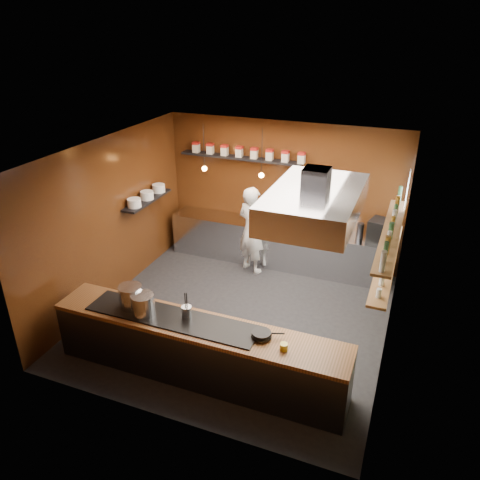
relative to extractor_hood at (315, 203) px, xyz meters
The scene contains 26 objects.
floor 2.85m from the extractor_hood, 162.90° to the left, with size 5.00×5.00×0.00m, color black.
back_wall 3.33m from the extractor_hood, 114.15° to the left, with size 5.00×5.00×0.00m, color #3C180A.
left_wall 3.95m from the extractor_hood, behind, with size 5.00×5.00×0.00m, color #3C180A.
right_wall 1.62m from the extractor_hood, 18.43° to the left, with size 5.00×5.00×0.00m, color brown.
ceiling 1.45m from the extractor_hood, 162.90° to the left, with size 5.00×5.00×0.00m, color silver.
window_pane 2.47m from the extractor_hood, 61.29° to the left, with size 1.00×1.00×0.00m, color white.
prep_counter 3.54m from the extractor_hood, 116.83° to the left, with size 4.60×0.65×0.90m, color silver.
pass_counter 2.70m from the extractor_hood, 137.38° to the right, with size 4.40×0.72×0.94m.
tin_shelf 3.54m from the extractor_hood, 128.56° to the left, with size 2.60×0.26×0.04m, color black.
plate_shelf 4.02m from the extractor_hood, 158.96° to the left, with size 0.30×1.40×0.04m, color black.
bottle_shelf_upper 1.38m from the extractor_hood, 33.94° to the left, with size 0.26×2.80×0.04m, color brown.
bottle_shelf_lower 1.64m from the extractor_hood, 33.94° to the left, with size 0.26×2.80×0.04m, color brown.
extractor_hood is the anchor object (origin of this frame).
pendant_left 3.44m from the extractor_hood, 142.13° to the left, with size 0.10×0.10×0.95m.
pendant_right 2.60m from the extractor_hood, 125.54° to the left, with size 0.10×0.10×0.95m.
storage_tins 3.44m from the extractor_hood, 126.60° to the left, with size 2.43×0.13×0.22m.
plate_stacks 3.99m from the extractor_hood, 158.96° to the left, with size 0.26×1.16×0.16m.
bottles 1.33m from the extractor_hood, 33.94° to the left, with size 0.06×2.66×0.24m.
wine_glasses 1.59m from the extractor_hood, 33.94° to the left, with size 0.07×2.37×0.13m.
stockpot_large 3.00m from the extractor_hood, 153.88° to the right, with size 0.35×0.35×0.34m, color silver.
stockpot_small 2.84m from the extractor_hood, 148.95° to the right, with size 0.34×0.34×0.32m, color silver.
utensil_crock 2.38m from the extractor_hood, 142.66° to the right, with size 0.15×0.15×0.19m, color silver.
frying_pan 1.95m from the extractor_hood, 106.68° to the right, with size 0.44×0.28×0.07m.
butter_jar 2.01m from the extractor_hood, 89.75° to the right, with size 0.11×0.11×0.10m, color gold.
espresso_machine 3.01m from the extractor_hood, 72.56° to the left, with size 0.45×0.42×0.45m, color black.
chef 3.14m from the extractor_hood, 128.63° to the left, with size 0.67×0.44×1.84m, color white.
Camera 1 is at (2.56, -6.43, 4.84)m, focal length 35.00 mm.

